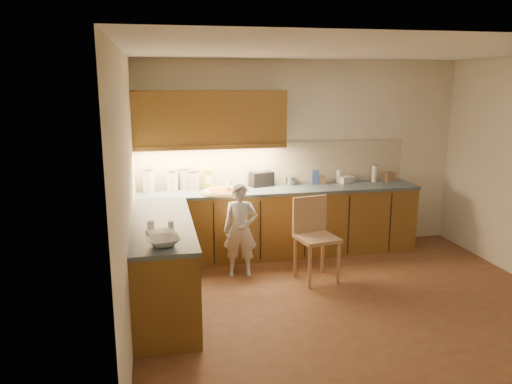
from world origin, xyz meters
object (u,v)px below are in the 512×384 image
(pizza_on_board, at_px, (224,191))
(wooden_chair, at_px, (314,232))
(oil_jug, at_px, (208,178))
(toaster, at_px, (261,179))
(child, at_px, (240,230))

(pizza_on_board, bearing_deg, wooden_chair, -37.49)
(wooden_chair, bearing_deg, oil_jug, 127.50)
(wooden_chair, height_order, toaster, toaster)
(pizza_on_board, relative_size, oil_jug, 1.74)
(child, xyz_separation_m, wooden_chair, (0.84, -0.27, 0.00))
(child, relative_size, oil_jug, 3.68)
(child, distance_m, toaster, 1.02)
(oil_jug, bearing_deg, child, -69.19)
(wooden_chair, relative_size, oil_jug, 3.18)
(pizza_on_board, distance_m, oil_jug, 0.36)
(wooden_chair, height_order, oil_jug, oil_jug)
(oil_jug, bearing_deg, wooden_chair, -42.59)
(oil_jug, relative_size, toaster, 0.90)
(child, bearing_deg, oil_jug, 121.41)
(pizza_on_board, distance_m, child, 0.62)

